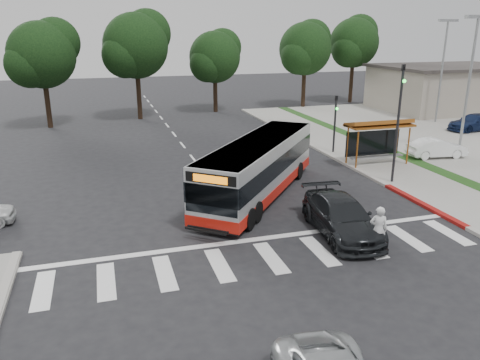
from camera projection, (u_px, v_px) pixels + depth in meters
name	position (u px, v px, depth m)	size (l,w,h in m)	color
ground	(234.00, 211.00, 22.15)	(140.00, 140.00, 0.00)	black
sidewalk_east	(355.00, 153.00, 32.44)	(4.00, 40.00, 0.12)	gray
curb_east	(329.00, 155.00, 31.89)	(0.30, 40.00, 0.15)	#9E9991
curb_east_red	(423.00, 204.00, 22.77)	(0.32, 6.00, 0.15)	maroon
parking_lot	(475.00, 136.00, 37.56)	(18.00, 36.00, 0.10)	gray
commercial_building	(448.00, 89.00, 49.77)	(14.00, 10.00, 4.40)	gray
building_roof_cap	(451.00, 67.00, 49.05)	(14.60, 10.60, 0.30)	#383330
crosswalk_ladder	(271.00, 258.00, 17.59)	(18.00, 2.60, 0.01)	silver
bus_shelter	(378.00, 128.00, 29.05)	(4.20, 1.60, 2.86)	#934E18
traffic_signal_ne_tall	(399.00, 115.00, 24.96)	(0.18, 0.37, 6.50)	black
traffic_signal_ne_short	(335.00, 118.00, 31.77)	(0.18, 0.37, 4.00)	black
lot_light_front	(471.00, 66.00, 30.76)	(1.90, 0.35, 9.01)	gray
lot_light_mid	(444.00, 57.00, 41.52)	(1.90, 0.35, 9.01)	gray
tree_ne_a	(306.00, 48.00, 50.21)	(6.16, 5.74, 9.30)	black
tree_ne_b	(354.00, 42.00, 53.79)	(6.16, 5.74, 10.02)	black
tree_north_a	(136.00, 45.00, 43.29)	(6.60, 6.15, 10.17)	black
tree_north_b	(215.00, 56.00, 47.68)	(5.72, 5.33, 8.43)	black
tree_north_c	(43.00, 54.00, 39.46)	(6.16, 5.74, 9.30)	black
transit_bus	(259.00, 169.00, 23.80)	(2.43, 11.20, 2.89)	#AAACAE
pedestrian	(378.00, 229.00, 17.82)	(0.67, 0.44, 1.85)	silver
dark_sedan	(341.00, 217.00, 19.48)	(2.13, 5.25, 1.52)	black
parked_car_1	(437.00, 148.00, 30.98)	(1.33, 3.83, 1.26)	white
parked_car_3	(474.00, 122.00, 39.40)	(1.91, 4.71, 1.37)	#142249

